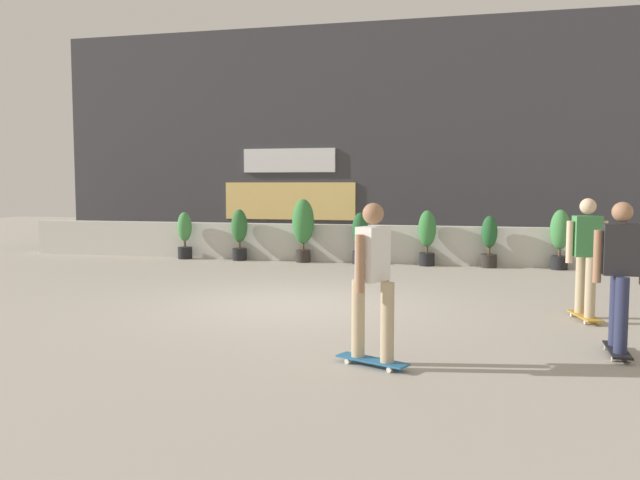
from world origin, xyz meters
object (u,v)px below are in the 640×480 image
(potted_plant_5, at_px, (489,241))
(skater_far_right, at_px, (586,253))
(potted_plant_2, at_px, (303,225))
(potted_plant_3, at_px, (360,236))
(skater_by_wall_left, at_px, (620,271))
(potted_plant_4, at_px, (427,235))
(potted_plant_1, at_px, (239,232))
(potted_plant_6, at_px, (560,236))
(potted_plant_0, at_px, (185,234))
(skater_far_left, at_px, (373,276))

(potted_plant_5, distance_m, skater_far_right, 5.89)
(potted_plant_2, height_order, potted_plant_5, potted_plant_2)
(potted_plant_2, distance_m, potted_plant_5, 4.39)
(potted_plant_3, relative_size, skater_by_wall_left, 0.72)
(skater_far_right, relative_size, skater_by_wall_left, 1.00)
(potted_plant_4, xyz_separation_m, potted_plant_5, (1.40, 0.00, -0.10))
(potted_plant_1, bearing_deg, potted_plant_5, -0.00)
(potted_plant_2, distance_m, potted_plant_6, 5.90)
(potted_plant_0, xyz_separation_m, potted_plant_2, (3.13, 0.00, 0.27))
(potted_plant_1, height_order, skater_far_left, skater_far_left)
(skater_far_right, relative_size, skater_far_left, 1.00)
(potted_plant_6, bearing_deg, skater_by_wall_left, -91.68)
(potted_plant_6, relative_size, skater_by_wall_left, 0.79)
(potted_plant_6, distance_m, skater_far_left, 9.18)
(potted_plant_0, xyz_separation_m, skater_by_wall_left, (8.80, -7.68, 0.31))
(potted_plant_2, distance_m, potted_plant_4, 2.99)
(potted_plant_2, height_order, potted_plant_6, potted_plant_2)
(potted_plant_1, distance_m, skater_far_right, 9.26)
(potted_plant_0, distance_m, skater_by_wall_left, 11.68)
(potted_plant_0, height_order, potted_plant_1, potted_plant_1)
(skater_far_right, bearing_deg, potted_plant_2, 134.29)
(potted_plant_5, bearing_deg, potted_plant_6, 0.00)
(potted_plant_2, distance_m, skater_far_right, 8.04)
(potted_plant_2, relative_size, skater_by_wall_left, 0.90)
(potted_plant_5, relative_size, skater_far_left, 0.70)
(potted_plant_2, xyz_separation_m, potted_plant_4, (2.98, 0.00, -0.18))
(potted_plant_3, xyz_separation_m, skater_far_right, (4.21, -5.75, 0.29))
(potted_plant_3, relative_size, skater_far_left, 0.72)
(potted_plant_5, bearing_deg, skater_by_wall_left, -80.45)
(potted_plant_2, bearing_deg, potted_plant_3, 0.00)
(potted_plant_1, relative_size, skater_by_wall_left, 0.75)
(potted_plant_3, distance_m, potted_plant_5, 2.98)
(potted_plant_0, bearing_deg, potted_plant_1, 0.00)
(potted_plant_0, height_order, potted_plant_5, potted_plant_0)
(potted_plant_2, height_order, potted_plant_4, potted_plant_2)
(potted_plant_6, xyz_separation_m, skater_far_left, (-2.78, -8.74, 0.19))
(potted_plant_0, bearing_deg, potted_plant_5, 0.00)
(potted_plant_5, bearing_deg, potted_plant_0, 180.00)
(potted_plant_0, xyz_separation_m, potted_plant_1, (1.48, 0.00, 0.07))
(potted_plant_2, height_order, skater_by_wall_left, skater_by_wall_left)
(potted_plant_3, height_order, potted_plant_6, potted_plant_6)
(potted_plant_1, height_order, potted_plant_3, potted_plant_1)
(skater_far_right, distance_m, skater_by_wall_left, 1.93)
(skater_far_right, distance_m, skater_far_left, 3.89)
(potted_plant_5, xyz_separation_m, skater_far_right, (1.23, -5.75, 0.32))
(potted_plant_1, xyz_separation_m, potted_plant_3, (3.05, -0.00, -0.04))
(skater_by_wall_left, xyz_separation_m, skater_far_left, (-2.55, -1.07, 0.00))
(potted_plant_1, distance_m, skater_far_left, 9.96)
(potted_plant_2, bearing_deg, potted_plant_0, 180.00)
(potted_plant_2, bearing_deg, skater_far_left, -70.35)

